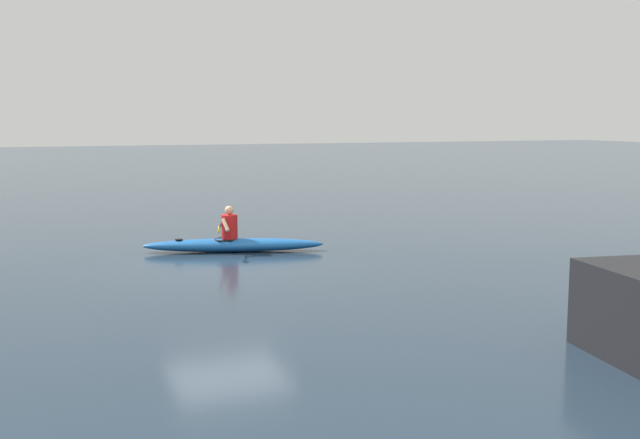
# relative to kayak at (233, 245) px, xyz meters

# --- Properties ---
(ground_plane) EXTENTS (160.00, 160.00, 0.00)m
(ground_plane) POSITION_rel_kayak_xyz_m (0.64, 1.75, -0.16)
(ground_plane) COLOR #1E2D3D
(kayak) EXTENTS (4.27, 1.87, 0.32)m
(kayak) POSITION_rel_kayak_xyz_m (0.00, 0.00, 0.00)
(kayak) COLOR #1959A5
(kayak) RESTS_ON ground
(kayaker) EXTENTS (0.75, 2.22, 0.78)m
(kayaker) POSITION_rel_kayak_xyz_m (0.10, -0.03, 0.48)
(kayaker) COLOR red
(kayaker) RESTS_ON kayak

